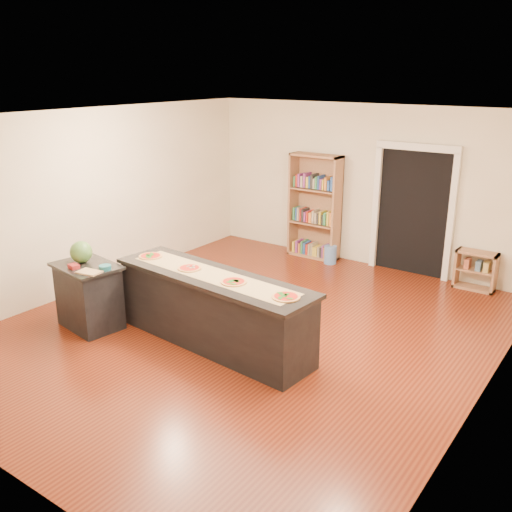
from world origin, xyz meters
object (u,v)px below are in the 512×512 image
Objects in this scene: low_shelf at (476,270)px; bookshelf at (315,207)px; waste_bin at (330,255)px; watermelon at (81,252)px; side_counter at (89,296)px; kitchen_island at (213,310)px.

bookshelf is at bearing -179.31° from low_shelf.
watermelon reaches higher than waste_bin.
side_counter is 4.53m from bookshelf.
watermelon is at bearing -159.01° from kitchen_island.
bookshelf is 3.04× the size of low_shelf.
side_counter reaches higher than low_shelf.
bookshelf is (0.94, 4.40, 0.51)m from side_counter.
waste_bin is at bearing 70.05° from watermelon.
low_shelf is at bearing 58.17° from side_counter.
side_counter is at bearing -15.92° from watermelon.
waste_bin is at bearing 80.99° from side_counter.
kitchen_island is 1.49× the size of bookshelf.
bookshelf is at bearing 76.25° from watermelon.
kitchen_island is 3.18× the size of side_counter.
low_shelf is (2.17, 3.88, -0.16)m from kitchen_island.
watermelon is at bearing 173.35° from side_counter.
kitchen_island is 4.45m from low_shelf.
kitchen_island is 3.95m from bookshelf.
watermelon is (-1.07, -4.37, 0.08)m from bookshelf.
side_counter reaches higher than waste_bin.
kitchen_island is 8.73× the size of waste_bin.
kitchen_island is at bearing 27.39° from side_counter.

